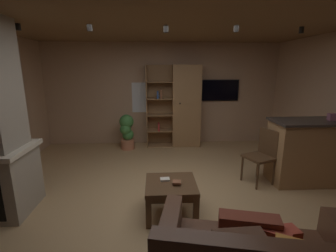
% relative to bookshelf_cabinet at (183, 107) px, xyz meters
% --- Properties ---
extents(floor, '(5.84, 5.81, 0.02)m').
position_rel_bookshelf_cabinet_xyz_m(floor, '(-0.48, -2.66, -1.00)').
color(floor, tan).
rests_on(floor, ground).
extents(wall_back, '(5.96, 0.06, 2.53)m').
position_rel_bookshelf_cabinet_xyz_m(wall_back, '(-0.48, 0.27, 0.27)').
color(wall_back, tan).
rests_on(wall_back, ground).
extents(ceiling, '(5.84, 5.81, 0.02)m').
position_rel_bookshelf_cabinet_xyz_m(ceiling, '(-0.48, -2.66, 1.55)').
color(ceiling, brown).
extents(window_pane_back, '(0.77, 0.01, 0.75)m').
position_rel_bookshelf_cabinet_xyz_m(window_pane_back, '(-0.88, 0.24, 0.20)').
color(window_pane_back, white).
extents(bookshelf_cabinet, '(1.33, 0.41, 2.00)m').
position_rel_bookshelf_cabinet_xyz_m(bookshelf_cabinet, '(0.00, 0.00, 0.00)').
color(bookshelf_cabinet, '#997047').
rests_on(bookshelf_cabinet, ground).
extents(kitchen_bar_counter, '(1.45, 0.64, 1.09)m').
position_rel_bookshelf_cabinet_xyz_m(kitchen_bar_counter, '(1.98, -2.15, -0.45)').
color(kitchen_bar_counter, '#997047').
rests_on(kitchen_bar_counter, ground).
extents(tissue_box, '(0.14, 0.14, 0.11)m').
position_rel_bookshelf_cabinet_xyz_m(tissue_box, '(2.21, -2.16, 0.15)').
color(tissue_box, '#995972').
rests_on(tissue_box, kitchen_bar_counter).
extents(coffee_table, '(0.66, 0.63, 0.46)m').
position_rel_bookshelf_cabinet_xyz_m(coffee_table, '(-0.48, -2.97, -0.63)').
color(coffee_table, '#4C331E').
rests_on(coffee_table, ground).
extents(table_book_0, '(0.13, 0.10, 0.03)m').
position_rel_bookshelf_cabinet_xyz_m(table_book_0, '(-0.56, -2.89, -0.52)').
color(table_book_0, beige).
rests_on(table_book_0, coffee_table).
extents(table_book_1, '(0.12, 0.11, 0.02)m').
position_rel_bookshelf_cabinet_xyz_m(table_book_1, '(-0.41, -3.02, -0.50)').
color(table_book_1, brown).
rests_on(table_book_1, coffee_table).
extents(dining_chair, '(0.54, 0.54, 0.92)m').
position_rel_bookshelf_cabinet_xyz_m(dining_chair, '(1.13, -2.12, -0.46)').
color(dining_chair, '#4C331E').
rests_on(dining_chair, ground).
extents(potted_floor_plant, '(0.34, 0.36, 0.84)m').
position_rel_bookshelf_cabinet_xyz_m(potted_floor_plant, '(-1.37, -0.22, -0.55)').
color(potted_floor_plant, '#B77051').
rests_on(potted_floor_plant, ground).
extents(wall_mounted_tv, '(0.95, 0.06, 0.53)m').
position_rel_bookshelf_cabinet_xyz_m(wall_mounted_tv, '(0.98, 0.21, 0.38)').
color(wall_mounted_tv, black).
extents(track_light_spot_0, '(0.07, 0.07, 0.09)m').
position_rel_bookshelf_cabinet_xyz_m(track_light_spot_0, '(-2.53, -2.25, 1.47)').
color(track_light_spot_0, black).
extents(track_light_spot_1, '(0.07, 0.07, 0.09)m').
position_rel_bookshelf_cabinet_xyz_m(track_light_spot_1, '(-1.58, -2.22, 1.47)').
color(track_light_spot_1, black).
extents(track_light_spot_2, '(0.07, 0.07, 0.09)m').
position_rel_bookshelf_cabinet_xyz_m(track_light_spot_2, '(-0.51, -2.17, 1.47)').
color(track_light_spot_2, black).
extents(track_light_spot_3, '(0.07, 0.07, 0.09)m').
position_rel_bookshelf_cabinet_xyz_m(track_light_spot_3, '(0.49, -2.26, 1.47)').
color(track_light_spot_3, black).
extents(track_light_spot_4, '(0.07, 0.07, 0.09)m').
position_rel_bookshelf_cabinet_xyz_m(track_light_spot_4, '(1.49, -2.19, 1.47)').
color(track_light_spot_4, black).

